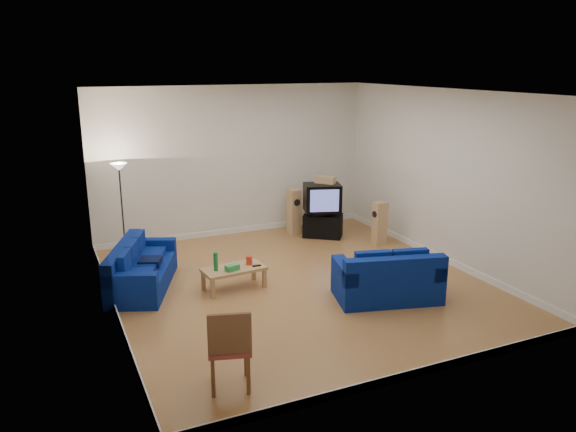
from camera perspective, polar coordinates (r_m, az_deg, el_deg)
name	(u,v)px	position (r m, az deg, el deg)	size (l,w,h in m)	color
room	(298,196)	(9.15, 1.03, 2.08)	(6.01, 6.51, 3.21)	brown
sofa_three_seat	(140,272)	(9.70, -14.83, -5.51)	(1.49, 2.09, 0.74)	#011257
sofa_loveseat	(388,281)	(9.05, 10.13, -6.57)	(1.78, 1.28, 0.80)	#011257
coffee_table	(234,271)	(9.36, -5.53, -5.55)	(1.06, 0.60, 0.37)	tan
bottle	(216,262)	(9.19, -7.36, -4.62)	(0.07, 0.07, 0.31)	#197233
tissue_box	(232,268)	(9.21, -5.68, -5.24)	(0.23, 0.12, 0.09)	green
red_canister	(249,260)	(9.44, -3.97, -4.52)	(0.10, 0.10, 0.14)	red
remote	(257,266)	(9.37, -3.20, -5.06)	(0.15, 0.05, 0.02)	black
tv_stand	(323,226)	(12.11, 3.56, -0.97)	(0.81, 0.45, 0.50)	black
av_receiver	(321,212)	(12.02, 3.38, 0.38)	(0.42, 0.34, 0.10)	black
television	(322,198)	(11.87, 3.50, 1.87)	(0.88, 0.75, 0.58)	black
centre_speaker	(325,180)	(11.88, 3.80, 3.68)	(0.43, 0.17, 0.15)	tan
speaker_left	(294,211)	(12.26, 0.60, 0.47)	(0.24, 0.31, 0.99)	tan
speaker_right	(379,223)	(11.66, 9.28, -0.75)	(0.29, 0.23, 0.90)	tan
floor_lamp	(120,180)	(10.99, -16.72, 3.52)	(0.31, 0.31, 1.83)	black
dining_chair	(229,345)	(6.53, -5.97, -12.89)	(0.60, 0.60, 1.01)	brown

